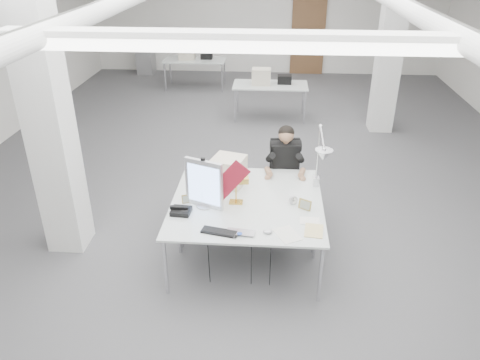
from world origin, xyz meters
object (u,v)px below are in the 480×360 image
object	(u,v)px
desk_phone	(181,211)
architect_lamp	(320,162)
beige_monitor	(229,171)
bankers_lamp	(236,191)
office_chair	(284,181)
monitor	(204,184)
seated_person	(285,157)
desk_main	(245,222)
laptop	(240,235)

from	to	relation	value
desk_phone	architect_lamp	distance (m)	1.73
desk_phone	beige_monitor	bearing A→B (deg)	63.00
bankers_lamp	architect_lamp	size ratio (longest dim) A/B	0.35
office_chair	monitor	bearing A→B (deg)	-134.43
seated_person	bankers_lamp	distance (m)	1.21
office_chair	seated_person	size ratio (longest dim) A/B	1.17
monitor	desk_phone	xyz separation A→B (m)	(-0.25, -0.18, -0.27)
office_chair	desk_phone	xyz separation A→B (m)	(-1.20, -1.39, 0.28)
monitor	desk_phone	size ratio (longest dim) A/B	2.68
desk_main	seated_person	distance (m)	1.53
laptop	architect_lamp	bearing A→B (deg)	55.50
monitor	bankers_lamp	world-z (taller)	monitor
laptop	desk_phone	world-z (taller)	desk_phone
office_chair	laptop	world-z (taller)	office_chair
office_chair	bankers_lamp	size ratio (longest dim) A/B	3.21
monitor	architect_lamp	size ratio (longest dim) A/B	0.67
monitor	laptop	distance (m)	0.80
desk_main	desk_phone	world-z (taller)	desk_phone
laptop	desk_phone	bearing A→B (deg)	158.03
office_chair	monitor	distance (m)	1.63
monitor	laptop	bearing A→B (deg)	-30.32
bankers_lamp	beige_monitor	world-z (taller)	beige_monitor
laptop	architect_lamp	xyz separation A→B (m)	(0.88, 0.96, 0.43)
beige_monitor	desk_main	bearing A→B (deg)	-57.20
bankers_lamp	architect_lamp	world-z (taller)	architect_lamp
desk_main	seated_person	xyz separation A→B (m)	(0.46, 1.45, 0.16)
monitor	beige_monitor	bearing A→B (deg)	90.70
monitor	beige_monitor	distance (m)	0.63
desk_phone	beige_monitor	world-z (taller)	beige_monitor
desk_main	beige_monitor	distance (m)	0.93
office_chair	beige_monitor	bearing A→B (deg)	-145.38
desk_main	beige_monitor	bearing A→B (deg)	106.68
desk_main	laptop	distance (m)	0.30
desk_main	architect_lamp	size ratio (longest dim) A/B	2.04
architect_lamp	bankers_lamp	bearing A→B (deg)	-178.24
monitor	desk_phone	bearing A→B (deg)	-121.23
bankers_lamp	beige_monitor	xyz separation A→B (m)	(-0.13, 0.48, 0.03)
desk_main	bankers_lamp	distance (m)	0.45
monitor	office_chair	bearing A→B (deg)	73.82
seated_person	beige_monitor	bearing A→B (deg)	-147.73
desk_main	office_chair	bearing A→B (deg)	72.87
office_chair	desk_main	bearing A→B (deg)	-113.25
laptop	bankers_lamp	distance (m)	0.72
office_chair	laptop	size ratio (longest dim) A/B	3.25
desk_main	architect_lamp	distance (m)	1.17
office_chair	seated_person	world-z (taller)	seated_person
desk_main	seated_person	size ratio (longest dim) A/B	2.12
desk_phone	architect_lamp	xyz separation A→B (m)	(1.59, 0.55, 0.41)
monitor	bankers_lamp	size ratio (longest dim) A/B	1.90
seated_person	desk_phone	bearing A→B (deg)	-137.97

